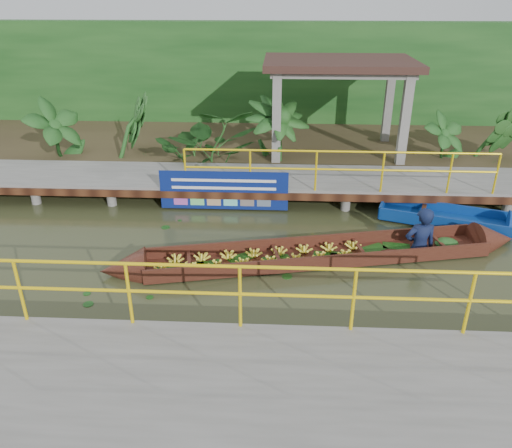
{
  "coord_description": "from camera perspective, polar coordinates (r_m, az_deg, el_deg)",
  "views": [
    {
      "loc": [
        1.33,
        -8.96,
        5.15
      ],
      "look_at": [
        0.85,
        0.5,
        0.6
      ],
      "focal_mm": 35.0,
      "sensor_mm": 36.0,
      "label": 1
    }
  ],
  "objects": [
    {
      "name": "foliage_backdrop",
      "position": [
        19.27,
        -1.13,
        16.24
      ],
      "size": [
        30.0,
        0.8,
        4.0
      ],
      "primitive_type": "cube",
      "color": "#154216",
      "rests_on": "ground"
    },
    {
      "name": "vendor_boat",
      "position": [
        10.44,
        9.58,
        -2.35
      ],
      "size": [
        8.76,
        2.66,
        2.24
      ],
      "rotation": [
        0.0,
        0.0,
        0.21
      ],
      "color": "#33140E",
      "rests_on": "ground"
    },
    {
      "name": "land_strip",
      "position": [
        17.23,
        -1.65,
        9.04
      ],
      "size": [
        30.0,
        8.0,
        0.45
      ],
      "primitive_type": "cube",
      "color": "#372A1B",
      "rests_on": "ground"
    },
    {
      "name": "ground",
      "position": [
        10.42,
        -4.81,
        -4.06
      ],
      "size": [
        80.0,
        80.0,
        0.0
      ],
      "primitive_type": "plane",
      "color": "#2B3319",
      "rests_on": "ground"
    },
    {
      "name": "blue_banner",
      "position": [
        12.4,
        -3.69,
        3.86
      ],
      "size": [
        3.19,
        0.04,
        1.0
      ],
      "color": "navy",
      "rests_on": "ground"
    },
    {
      "name": "tropical_plants",
      "position": [
        14.77,
        1.25,
        10.63
      ],
      "size": [
        14.4,
        1.4,
        1.75
      ],
      "color": "#154216",
      "rests_on": "ground"
    },
    {
      "name": "near_dock",
      "position": [
        6.8,
        -0.76,
        -19.79
      ],
      "size": [
        18.0,
        2.4,
        1.73
      ],
      "color": "slate",
      "rests_on": "ground"
    },
    {
      "name": "moored_blue_boat",
      "position": [
        12.69,
        24.32,
        0.02
      ],
      "size": [
        3.51,
        1.93,
        0.82
      ],
      "rotation": [
        0.0,
        0.0,
        -0.33
      ],
      "color": "navy",
      "rests_on": "ground"
    },
    {
      "name": "far_dock",
      "position": [
        13.3,
        -2.93,
        5.06
      ],
      "size": [
        16.0,
        2.06,
        1.66
      ],
      "color": "slate",
      "rests_on": "ground"
    },
    {
      "name": "pavilion",
      "position": [
        15.53,
        9.46,
        16.69
      ],
      "size": [
        4.4,
        3.0,
        3.0
      ],
      "color": "slate",
      "rests_on": "ground"
    }
  ]
}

